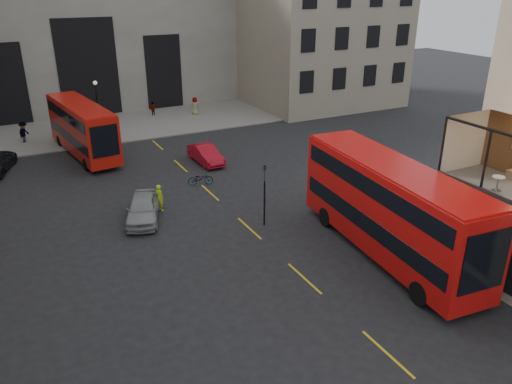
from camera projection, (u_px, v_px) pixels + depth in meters
name	position (u px, v px, depth m)	size (l,w,h in m)	color
ground	(425.00, 338.00, 20.28)	(140.00, 140.00, 0.00)	black
gateway	(74.00, 21.00, 53.68)	(35.00, 10.60, 18.00)	#9A998F
building_right	(311.00, 9.00, 57.31)	(16.60, 18.60, 20.00)	gray
pavement_far	(94.00, 128.00, 48.76)	(40.00, 12.00, 0.12)	slate
traffic_light_near	(265.00, 187.00, 28.70)	(0.16, 0.20, 3.80)	black
street_lamp_b	(99.00, 114.00, 44.57)	(0.36, 0.36, 5.33)	black
bus_near	(390.00, 205.00, 25.49)	(3.98, 12.77, 5.01)	#B60E0C
bus_far	(82.00, 126.00, 40.61)	(3.88, 11.06, 4.32)	red
car_a	(143.00, 208.00, 29.98)	(1.84, 4.57, 1.56)	#92959A
car_b	(206.00, 154.00, 39.46)	(1.49, 4.29, 1.41)	#B00A1A
bicycle	(201.00, 179.00, 35.32)	(0.61, 1.75, 0.92)	gray
cyclist	(160.00, 197.00, 31.23)	(0.63, 0.41, 1.73)	#BAEA18
pedestrian_b	(24.00, 133.00, 44.05)	(1.28, 0.74, 1.98)	gray
pedestrian_c	(153.00, 109.00, 52.90)	(0.92, 0.38, 1.57)	gray
pedestrian_d	(195.00, 106.00, 53.39)	(0.94, 0.61, 1.93)	gray
cafe_table_far	(498.00, 181.00, 22.49)	(0.55, 0.55, 0.68)	silver
cafe_chair_d	(512.00, 174.00, 23.93)	(0.45, 0.45, 0.81)	tan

